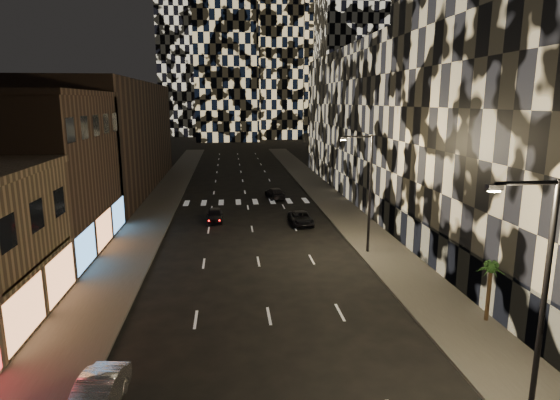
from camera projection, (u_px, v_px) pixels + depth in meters
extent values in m
cube|color=#47443F|center=(160.00, 203.00, 53.88)|extent=(4.00, 120.00, 0.15)
cube|color=#47443F|center=(330.00, 199.00, 56.04)|extent=(4.00, 120.00, 0.15)
cube|color=#4C4C47|center=(179.00, 203.00, 54.11)|extent=(0.20, 120.00, 0.15)
cube|color=#4C4C47|center=(313.00, 200.00, 55.81)|extent=(0.20, 120.00, 0.15)
cube|color=#463328|center=(33.00, 176.00, 35.86)|extent=(10.00, 15.00, 12.00)
cube|color=#463328|center=(114.00, 137.00, 61.41)|extent=(10.00, 40.00, 14.00)
cube|color=#383838|center=(446.00, 256.00, 31.20)|extent=(0.60, 25.00, 3.00)
cube|color=#232326|center=(394.00, 121.00, 62.07)|extent=(16.00, 40.00, 18.00)
cylinder|color=black|center=(543.00, 308.00, 16.05)|extent=(0.20, 0.20, 9.00)
cylinder|color=black|center=(527.00, 183.00, 15.01)|extent=(2.20, 0.14, 0.14)
cube|color=black|center=(494.00, 187.00, 14.92)|extent=(0.50, 0.25, 0.18)
cube|color=#FFEAB2|center=(494.00, 191.00, 14.95)|extent=(0.35, 0.18, 0.06)
cylinder|color=black|center=(370.00, 195.00, 35.49)|extent=(0.20, 0.20, 9.00)
cylinder|color=black|center=(358.00, 137.00, 34.46)|extent=(2.20, 0.14, 0.14)
cube|color=black|center=(343.00, 138.00, 34.37)|extent=(0.50, 0.25, 0.18)
cube|color=#FFEAB2|center=(343.00, 140.00, 34.39)|extent=(0.35, 0.18, 0.06)
imported|color=#99999E|center=(96.00, 398.00, 17.60)|extent=(1.84, 4.29, 1.37)
imported|color=black|center=(215.00, 215.00, 45.86)|extent=(1.60, 3.89, 1.32)
imported|color=black|center=(275.00, 193.00, 56.81)|extent=(2.42, 4.69, 1.30)
imported|color=black|center=(301.00, 218.00, 44.70)|extent=(2.14, 4.48, 1.23)
cylinder|color=#47331E|center=(488.00, 295.00, 24.74)|extent=(0.21, 0.21, 2.83)
sphere|color=#1E4318|center=(491.00, 267.00, 24.41)|extent=(0.62, 0.62, 0.62)
cone|color=#1E4318|center=(495.00, 268.00, 24.48)|extent=(1.25, 0.41, 0.75)
cone|color=#1E4318|center=(491.00, 267.00, 24.62)|extent=(0.85, 1.18, 0.75)
cone|color=#1E4318|center=(488.00, 267.00, 24.62)|extent=(0.66, 1.24, 0.75)
cone|color=#1E4318|center=(487.00, 268.00, 24.47)|extent=(1.24, 0.62, 0.75)
cone|color=#1E4318|center=(489.00, 269.00, 24.29)|extent=(1.16, 0.88, 0.75)
cone|color=#1E4318|center=(493.00, 270.00, 24.21)|extent=(0.36, 1.25, 0.75)
cone|color=#1E4318|center=(496.00, 269.00, 24.29)|extent=(1.06, 1.03, 0.75)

